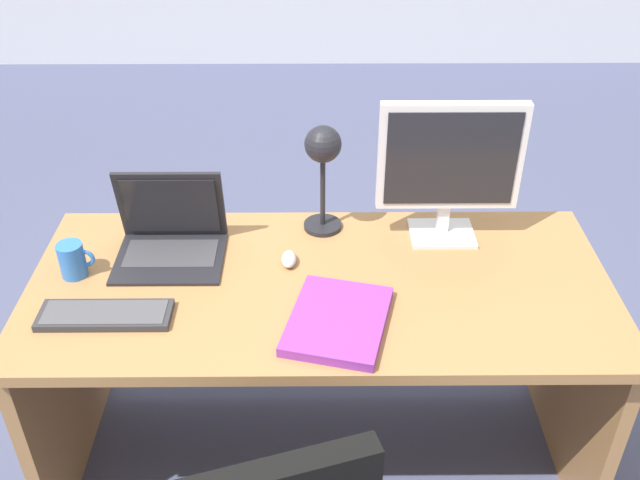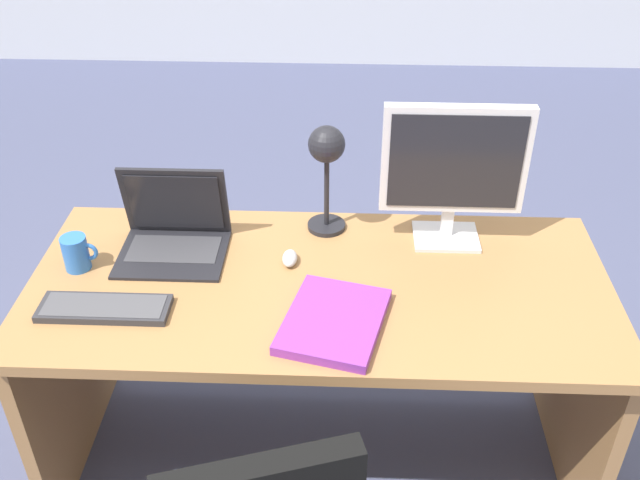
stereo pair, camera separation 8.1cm
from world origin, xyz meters
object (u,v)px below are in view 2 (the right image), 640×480
Objects in this scene: monitor at (454,166)px; book at (334,321)px; desk_lamp at (327,158)px; mouse at (290,258)px; desk at (320,329)px; keyboard at (104,308)px; coffee_mug at (77,253)px; laptop at (174,224)px.

book is (-0.34, -0.42, -0.24)m from monitor.
desk_lamp is 1.00× the size of book.
mouse is at bearing -120.72° from desk_lamp.
book reaches higher than desk.
book is at bearing -79.03° from desk.
desk is at bearing -92.80° from desk_lamp.
keyboard is at bearing -153.35° from mouse.
monitor is 1.13m from coffee_mug.
desk_lamp is (0.10, 0.17, 0.25)m from mouse.
monitor is 0.55m from mouse.
keyboard is 0.76m from desk_lamp.
monitor is at bearing 22.20° from keyboard.
laptop is 4.07× the size of mouse.
book is at bearing -35.83° from laptop.
desk is at bearing 100.97° from book.
laptop is 0.90× the size of keyboard.
laptop is at bearing 164.99° from desk.
mouse is at bearing 116.61° from book.
desk_lamp reaches higher than book.
desk is at bearing 0.86° from coffee_mug.
keyboard is 0.54m from mouse.
mouse reaches higher than keyboard.
laptop is 3.02× the size of coffee_mug.
laptop is (-0.83, -0.07, -0.18)m from monitor.
mouse reaches higher than book.
laptop is at bearing -168.83° from desk_lamp.
monitor is at bearing 4.62° from laptop.
coffee_mug is (-0.13, 0.19, 0.04)m from keyboard.
monitor is 1.26× the size of keyboard.
monitor is at bearing -3.55° from desk_lamp.
mouse is (-0.48, -0.15, -0.24)m from monitor.
desk_lamp is at bearing 35.27° from keyboard.
keyboard is 0.97× the size of desk_lamp.
desk is 0.64m from monitor.
keyboard reaches higher than desk.
mouse is 0.21× the size of desk_lamp.
desk_lamp is at bearing 94.54° from book.
mouse is at bearing 26.65° from keyboard.
keyboard is at bearing -157.80° from monitor.
keyboard is 3.34× the size of coffee_mug.
monitor is at bearing 17.35° from mouse.
keyboard is at bearing -55.87° from coffee_mug.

